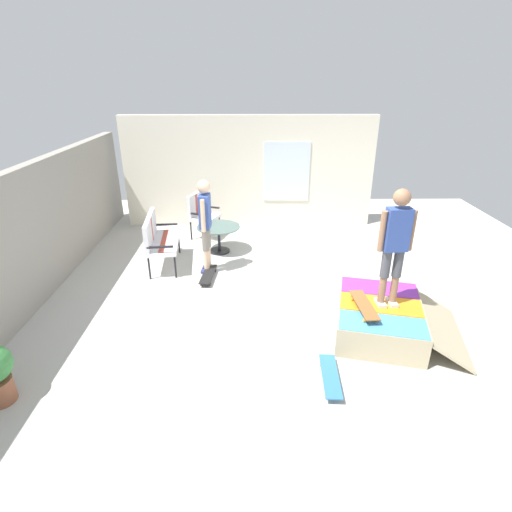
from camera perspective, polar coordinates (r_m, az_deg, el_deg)
The scene contains 12 objects.
ground_plane at distance 6.84m, azimuth 3.24°, elevation -6.46°, with size 12.00×12.00×0.10m, color beige.
back_wall_cinderblock at distance 7.24m, azimuth -30.00°, elevation 1.97°, with size 9.00×0.20×2.18m.
house_facade at distance 9.89m, azimuth -0.92°, elevation 11.87°, with size 0.23×6.00×2.64m.
skate_ramp at distance 6.17m, azimuth 17.38°, elevation -8.37°, with size 1.90×2.07×0.45m.
patio_bench at distance 7.96m, azimuth -13.87°, elevation 2.73°, with size 1.30×0.68×1.02m.
patio_chair_near_house at distance 9.32m, azimuth -7.95°, elevation 6.34°, with size 0.77×0.73×1.02m.
patio_table at distance 8.48m, azimuth -5.32°, elevation 3.16°, with size 0.90×0.90×0.57m.
person_watching at distance 7.39m, azimuth -7.24°, elevation 5.20°, with size 0.48×0.26×1.78m.
person_skater at distance 5.65m, azimuth 19.27°, elevation 2.11°, with size 0.26×0.48×1.69m.
skateboard_by_bench at distance 7.47m, azimuth -6.82°, elevation -2.61°, with size 0.82×0.27×0.10m.
skateboard_spare at distance 5.19m, azimuth 10.53°, elevation -16.47°, with size 0.81×0.25×0.10m.
skateboard_on_ramp at distance 5.79m, azimuth 15.15°, elevation -6.77°, with size 0.81×0.24×0.10m.
Camera 1 is at (-5.87, 0.46, 3.43)m, focal length 28.07 mm.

